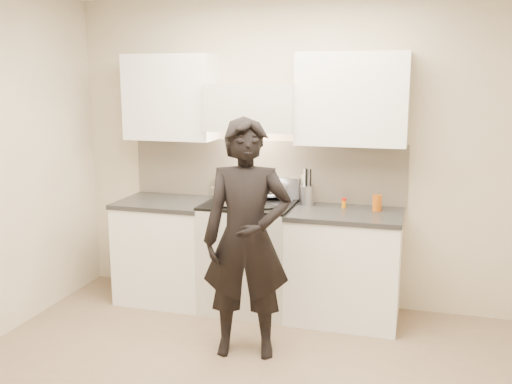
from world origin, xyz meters
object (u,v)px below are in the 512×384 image
at_px(counter_right, 344,265).
at_px(utensil_crock, 307,194).
at_px(wok, 270,189).
at_px(person, 247,239).
at_px(stove, 249,255).

relative_size(counter_right, utensil_crock, 2.90).
bearing_deg(wok, utensil_crock, 2.07).
bearing_deg(person, stove, 93.20).
distance_m(counter_right, utensil_crock, 0.68).
bearing_deg(counter_right, person, -125.87).
distance_m(wok, utensil_crock, 0.32).
relative_size(utensil_crock, person, 0.18).
bearing_deg(counter_right, stove, -180.00).
height_order(utensil_crock, person, person).
relative_size(stove, utensil_crock, 3.03).
height_order(counter_right, wok, wok).
bearing_deg(counter_right, wok, 168.01).
xyz_separation_m(stove, utensil_crock, (0.47, 0.16, 0.54)).
height_order(stove, counter_right, stove).
distance_m(stove, counter_right, 0.83).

